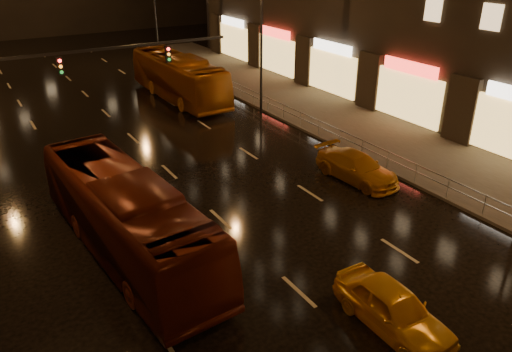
# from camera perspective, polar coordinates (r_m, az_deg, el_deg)

# --- Properties ---
(ground) EXTENTS (140.00, 140.00, 0.00)m
(ground) POSITION_cam_1_polar(r_m,az_deg,el_deg) (30.96, -12.69, 3.12)
(ground) COLOR black
(ground) RESTS_ON ground
(sidewalk_right) EXTENTS (7.00, 70.00, 0.15)m
(sidewalk_right) POSITION_cam_1_polar(r_m,az_deg,el_deg) (33.56, 12.68, 4.99)
(sidewalk_right) COLOR #38332D
(sidewalk_right) RESTS_ON ground
(traffic_signal) EXTENTS (15.31, 0.32, 6.20)m
(traffic_signal) POSITION_cam_1_polar(r_m,az_deg,el_deg) (28.47, -23.34, 9.80)
(traffic_signal) COLOR black
(traffic_signal) RESTS_ON ground
(railing_right) EXTENTS (0.05, 56.00, 1.00)m
(railing_right) POSITION_cam_1_polar(r_m,az_deg,el_deg) (33.41, 5.12, 6.92)
(railing_right) COLOR #99999E
(railing_right) RESTS_ON sidewalk_right
(bus_red) EXTENTS (3.79, 12.25, 3.36)m
(bus_red) POSITION_cam_1_polar(r_m,az_deg,el_deg) (20.07, -14.63, -4.39)
(bus_red) COLOR #5B1A0D
(bus_red) RESTS_ON ground
(bus_curb) EXTENTS (3.16, 12.41, 3.44)m
(bus_curb) POSITION_cam_1_polar(r_m,az_deg,el_deg) (40.23, -8.84, 11.10)
(bus_curb) COLOR #9D500F
(bus_curb) RESTS_ON ground
(taxi_near) EXTENTS (1.80, 4.38, 1.49)m
(taxi_near) POSITION_cam_1_polar(r_m,az_deg,el_deg) (16.98, 15.39, -14.38)
(taxi_near) COLOR orange
(taxi_near) RESTS_ON ground
(taxi_far) EXTENTS (2.36, 5.01, 1.41)m
(taxi_far) POSITION_cam_1_polar(r_m,az_deg,el_deg) (26.43, 11.44, 1.00)
(taxi_far) COLOR #BC7011
(taxi_far) RESTS_ON ground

